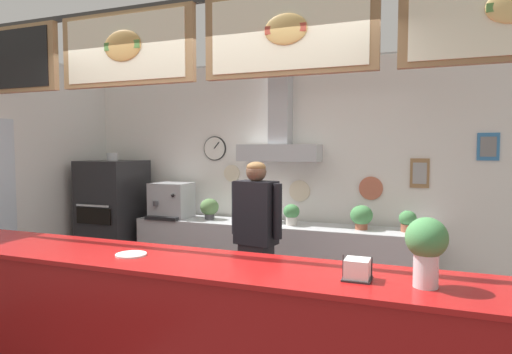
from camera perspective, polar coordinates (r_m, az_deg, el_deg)
back_wall_assembly at (r=5.17m, az=4.90°, el=1.01°), size 5.77×2.60×2.82m
service_counter at (r=3.07m, az=-9.21°, el=-20.08°), size 4.39×0.67×1.04m
back_prep_counter at (r=5.16m, az=2.61°, el=-11.04°), size 3.48×0.53×0.88m
pizza_oven at (r=6.01m, az=-18.17°, el=-5.55°), size 0.68×0.76×1.70m
shop_worker at (r=4.02m, az=0.02°, el=-8.70°), size 0.52×0.28×1.64m
espresso_machine at (r=5.60m, az=-11.05°, el=-3.04°), size 0.48×0.46×0.44m
potted_thyme at (r=4.95m, az=4.67°, el=-4.78°), size 0.18×0.18×0.24m
potted_basil at (r=4.83m, az=13.66°, el=-5.01°), size 0.24×0.24×0.26m
potted_rosemary at (r=5.39m, az=-6.12°, el=-4.02°), size 0.23×0.23×0.26m
potted_sage at (r=4.84m, az=19.26°, el=-5.39°), size 0.18×0.18×0.22m
basil_vase at (r=2.43m, az=21.43°, el=-8.58°), size 0.21×0.21×0.36m
napkin_holder at (r=2.49m, az=13.13°, el=-11.79°), size 0.16×0.15×0.13m
condiment_plate at (r=3.08m, az=-16.06°, el=-9.74°), size 0.21×0.21×0.01m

